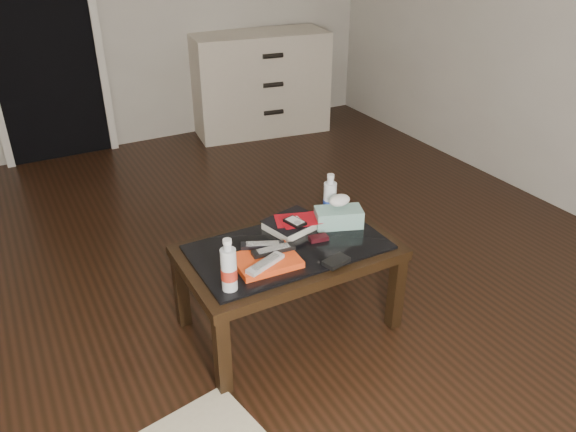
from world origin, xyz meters
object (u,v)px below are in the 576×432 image
at_px(textbook, 292,224).
at_px(water_bottle_left, 229,265).
at_px(tissue_box, 339,217).
at_px(water_bottle_right, 330,196).
at_px(coffee_table, 288,258).
at_px(dresser, 260,83).

height_order(textbook, water_bottle_left, water_bottle_left).
bearing_deg(textbook, tissue_box, -35.86).
xyz_separation_m(textbook, water_bottle_right, (0.22, 0.01, 0.10)).
distance_m(coffee_table, textbook, 0.19).
bearing_deg(water_bottle_right, textbook, -177.56).
bearing_deg(coffee_table, textbook, 54.70).
bearing_deg(water_bottle_left, dresser, 61.56).
bearing_deg(textbook, water_bottle_left, -160.04).
bearing_deg(textbook, dresser, 53.31).
relative_size(coffee_table, dresser, 0.79).
xyz_separation_m(dresser, water_bottle_left, (-1.51, -2.79, 0.13)).
height_order(dresser, textbook, dresser).
height_order(textbook, water_bottle_right, water_bottle_right).
xyz_separation_m(dresser, textbook, (-1.04, -2.48, 0.03)).
relative_size(water_bottle_right, tissue_box, 1.03).
xyz_separation_m(coffee_table, textbook, (0.10, 0.14, 0.09)).
bearing_deg(dresser, water_bottle_left, -110.32).
distance_m(textbook, water_bottle_left, 0.58).
distance_m(dresser, water_bottle_right, 2.60).
distance_m(dresser, tissue_box, 2.69).
bearing_deg(coffee_table, water_bottle_right, 25.11).
relative_size(water_bottle_left, water_bottle_right, 1.00).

